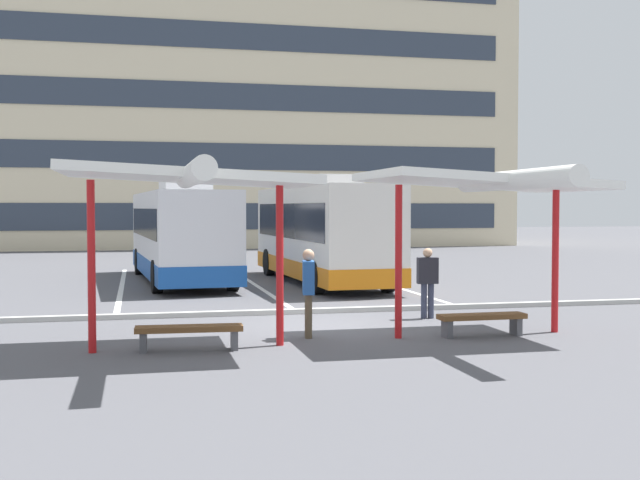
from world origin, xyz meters
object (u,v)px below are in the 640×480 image
coach_bus_1 (322,233)px  bench_1 (482,319)px  bench_0 (189,332)px  waiting_passenger_0 (428,278)px  waiting_shelter_0 (189,179)px  waiting_shelter_1 (485,184)px  waiting_passenger_1 (308,286)px  coach_bus_0 (181,236)px

coach_bus_1 → bench_1: (0.55, -11.70, -1.36)m
coach_bus_1 → bench_1: size_ratio=5.71×
bench_0 → waiting_passenger_0: size_ratio=1.18×
waiting_shelter_0 → bench_1: size_ratio=3.02×
bench_0 → waiting_passenger_0: 6.40m
waiting_passenger_0 → waiting_shelter_1: bearing=-87.1°
waiting_shelter_0 → bench_0: (0.00, 0.10, -2.72)m
waiting_shelter_1 → waiting_passenger_0: size_ratio=3.27×
waiting_shelter_0 → waiting_shelter_1: 5.79m
waiting_shelter_1 → bench_1: waiting_shelter_1 is taller
waiting_passenger_0 → waiting_passenger_1: bearing=-147.7°
coach_bus_0 → waiting_passenger_0: coach_bus_0 is taller
coach_bus_1 → waiting_passenger_1: size_ratio=5.83×
waiting_shelter_0 → bench_1: 6.40m
waiting_passenger_1 → bench_0: bearing=-158.9°
coach_bus_0 → waiting_passenger_0: 11.66m
bench_1 → waiting_passenger_0: (-0.14, 2.68, 0.60)m
coach_bus_0 → coach_bus_1: 4.88m
bench_1 → bench_0: bearing=-177.1°
bench_0 → waiting_passenger_1: (2.38, 0.92, 0.68)m
bench_1 → waiting_passenger_0: waiting_passenger_0 is taller
bench_1 → waiting_passenger_1: bearing=169.7°
bench_0 → waiting_passenger_0: bearing=27.8°
bench_0 → waiting_shelter_0: bearing=-90.0°
waiting_shelter_0 → bench_1: waiting_shelter_0 is taller
waiting_shelter_0 → waiting_passenger_0: waiting_shelter_0 is taller
coach_bus_1 → waiting_shelter_0: bearing=-113.4°
waiting_passenger_0 → waiting_passenger_1: (-3.26, -2.06, 0.08)m
waiting_shelter_0 → waiting_passenger_0: (5.64, 3.08, -2.12)m
coach_bus_0 → coach_bus_1: coach_bus_1 is taller
waiting_shelter_1 → waiting_passenger_1: (-3.40, 0.73, -2.00)m
coach_bus_0 → waiting_shelter_1: coach_bus_0 is taller
waiting_shelter_0 → waiting_passenger_1: size_ratio=3.08×
coach_bus_1 → waiting_passenger_0: (0.41, -9.02, -0.76)m
waiting_shelter_0 → bench_1: bearing=4.0°
coach_bus_0 → bench_0: (-0.57, -13.46, -1.26)m
coach_bus_1 → waiting_passenger_0: size_ratio=6.25×
coach_bus_0 → waiting_passenger_1: bearing=-81.8°
bench_0 → bench_1: same height
coach_bus_0 → waiting_passenger_1: 12.68m
waiting_shelter_0 → waiting_shelter_1: bearing=2.9°
coach_bus_0 → bench_1: size_ratio=5.82×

